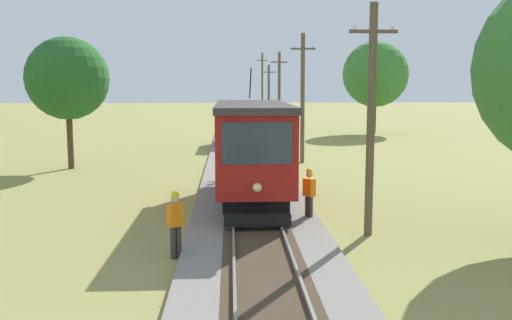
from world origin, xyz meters
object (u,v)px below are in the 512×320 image
Objects in this scene: tree_right_far at (375,74)px; second_worker at (309,192)px; utility_pole_mid at (303,97)px; red_tram at (252,148)px; track_worker at (176,221)px; utility_pole_distant at (269,95)px; tree_left_far at (67,79)px; utility_pole_near_tram at (371,118)px; utility_pole_far at (279,94)px; freight_car at (241,124)px; utility_pole_horizon at (262,85)px.

second_worker is at bearing -107.81° from tree_right_far.
utility_pole_mid is at bearing -115.45° from tree_right_far.
second_worker is at bearing -54.13° from red_tram.
utility_pole_distant is at bearing -38.20° from track_worker.
red_tram is 13.78m from tree_left_far.
utility_pole_near_tram is (3.33, -4.19, 1.32)m from red_tram.
red_tram is at bearing 128.51° from utility_pole_near_tram.
utility_pole_far is (3.33, 27.06, 1.48)m from red_tram.
red_tram is 33.26m from tree_right_far.
utility_pole_near_tram is 3.83× the size of second_worker.
freight_car is 14.72m from tree_left_far.
red_tram is 1.19× the size of utility_pole_far.
freight_car reaches higher than second_worker.
utility_pole_distant is at bearing 85.23° from red_tram.
utility_pole_horizon is 58.84m from track_worker.
utility_pole_near_tram is at bearing -104.62° from tree_right_far.
utility_pole_near_tram reaches higher than track_worker.
freight_car is 2.91× the size of track_worker.
tree_left_far is at bearing 132.20° from utility_pole_near_tram.
tree_right_far reaches higher than utility_pole_near_tram.
tree_left_far is 30.18m from tree_right_far.
utility_pole_far reaches higher than tree_left_far.
red_tram reaches higher than track_worker.
utility_pole_mid is at bearing -90.00° from utility_pole_distant.
tree_left_far is (-12.68, 13.98, 1.27)m from utility_pole_near_tram.
utility_pole_distant is at bearing 80.18° from freight_car.
second_worker is (4.01, 3.77, 0.00)m from track_worker.
tree_left_far is at bearing -112.78° from utility_pole_distant.
tree_right_far is at bearing 75.38° from utility_pole_near_tram.
utility_pole_near_tram is 56.45m from utility_pole_horizon.
utility_pole_far is at bearing 62.29° from freight_car.
utility_pole_near_tram is 18.92m from tree_left_far.
utility_pole_distant is at bearing 67.22° from tree_left_far.
second_worker is at bearing 131.96° from utility_pole_near_tram.
second_worker is 0.21× the size of tree_right_far.
utility_pole_near_tram is at bearing -90.00° from utility_pole_distant.
track_worker is at bearing -99.48° from utility_pole_far.
utility_pole_far is 4.02× the size of second_worker.
second_worker is 35.09m from tree_right_far.
tree_left_far is (-9.34, -10.91, 3.23)m from freight_car.
second_worker is (-1.55, 1.73, -2.53)m from utility_pole_near_tram.
freight_car is 31.84m from utility_pole_horizon.
tree_right_far reaches higher than utility_pole_far.
tree_right_far reaches higher than second_worker.
tree_left_far is at bearing 96.25° from second_worker.
freight_car is 7.48m from utility_pole_far.
utility_pole_near_tram is 15.76m from utility_pole_mid.
utility_pole_distant is (3.34, 19.28, 1.80)m from freight_car.
red_tram is 40.14m from utility_pole_distant.
track_worker is (-5.56, -33.29, -2.69)m from utility_pole_far.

